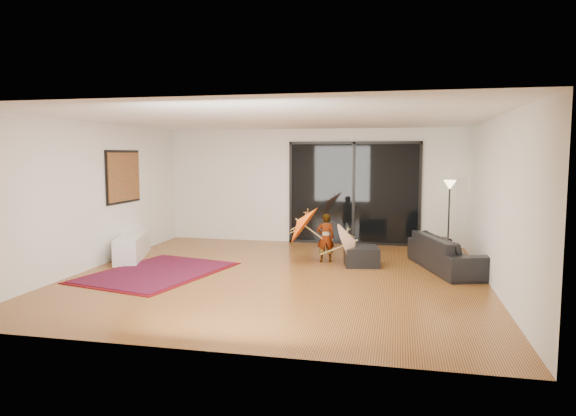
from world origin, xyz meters
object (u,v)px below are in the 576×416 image
(media_console, at_px, (133,246))
(sofa, at_px, (449,253))
(child, at_px, (326,238))
(ottoman, at_px, (361,256))

(media_console, bearing_deg, sofa, -16.37)
(sofa, height_order, child, child)
(sofa, bearing_deg, ottoman, 71.04)
(media_console, distance_m, sofa, 6.20)
(sofa, distance_m, ottoman, 1.60)
(media_console, height_order, sofa, sofa)
(media_console, bearing_deg, ottoman, -15.26)
(ottoman, bearing_deg, media_console, -176.69)
(media_console, height_order, ottoman, media_console)
(media_console, relative_size, ottoman, 2.82)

